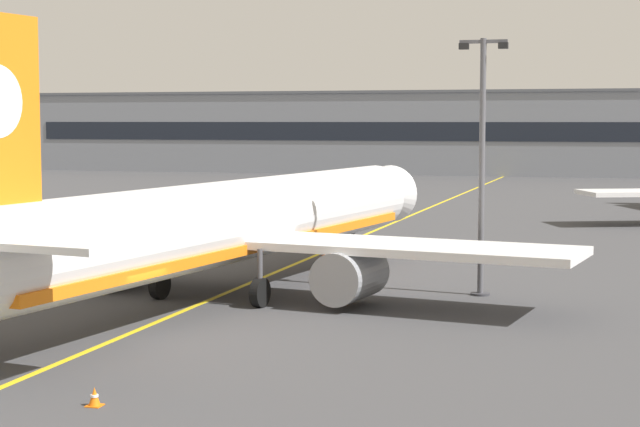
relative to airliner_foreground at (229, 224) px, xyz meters
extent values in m
plane|color=#3D3D3F|center=(-0.25, -9.57, -3.37)|extent=(400.00, 400.00, 0.00)
cube|color=yellow|center=(-0.25, 20.43, -3.37)|extent=(2.84, 179.99, 0.01)
cylinder|color=white|center=(0.02, 0.15, 0.13)|extent=(9.34, 36.15, 3.80)
cone|color=white|center=(3.02, 19.21, 0.13)|extent=(3.97, 3.13, 3.61)
cube|color=orange|center=(0.02, 0.15, -0.91)|extent=(8.81, 33.30, 0.44)
cube|color=black|center=(2.72, 17.33, 0.80)|extent=(2.99, 1.53, 0.60)
cube|color=white|center=(0.12, 0.74, -0.72)|extent=(32.36, 9.70, 0.36)
cylinder|color=gray|center=(-6.16, 0.71, -1.94)|extent=(2.83, 3.91, 2.30)
cylinder|color=black|center=(-5.88, 2.54, -1.94)|extent=(1.96, 0.48, 1.95)
cylinder|color=gray|center=(6.09, -1.21, -1.94)|extent=(2.83, 3.91, 2.30)
cylinder|color=black|center=(6.37, 0.62, -1.94)|extent=(1.96, 0.48, 1.95)
cylinder|color=#4C4C51|center=(2.27, 14.47, -1.89)|extent=(0.24, 0.24, 1.60)
cylinder|color=black|center=(2.27, 14.47, -2.92)|extent=(0.53, 0.95, 0.90)
cylinder|color=#4C4C51|center=(-2.86, -1.43, -1.59)|extent=(0.24, 0.24, 1.60)
cylinder|color=black|center=(-2.86, -1.43, -2.72)|extent=(0.60, 1.35, 1.30)
cylinder|color=#4C4C51|center=(2.28, -2.23, -1.59)|extent=(0.24, 0.24, 1.60)
cylinder|color=black|center=(2.28, -2.23, -2.72)|extent=(0.60, 1.35, 1.30)
cylinder|color=#515156|center=(11.13, 3.67, 2.59)|extent=(0.28, 0.28, 11.91)
cylinder|color=#333338|center=(11.13, 3.67, -3.32)|extent=(0.90, 0.90, 0.10)
cube|color=#515156|center=(11.13, 3.67, 8.39)|extent=(2.20, 0.16, 0.16)
cube|color=black|center=(10.23, 3.67, 8.19)|extent=(0.44, 0.36, 0.28)
cube|color=black|center=(12.03, 3.67, 8.19)|extent=(0.44, 0.36, 0.28)
cone|color=orange|center=(0.33, 15.57, -3.09)|extent=(0.36, 0.36, 0.55)
cylinder|color=white|center=(0.33, 15.57, -3.07)|extent=(0.23, 0.23, 0.07)
cube|color=orange|center=(0.33, 15.57, -3.35)|extent=(0.44, 0.44, 0.03)
cone|color=orange|center=(2.98, -18.66, -3.09)|extent=(0.36, 0.36, 0.55)
cylinder|color=white|center=(2.98, -18.66, -3.07)|extent=(0.23, 0.23, 0.07)
cube|color=orange|center=(2.98, -18.66, -3.35)|extent=(0.44, 0.44, 0.03)
cube|color=gray|center=(-3.75, 115.25, 2.76)|extent=(145.50, 12.00, 12.26)
cube|color=black|center=(-3.75, 109.20, 3.16)|extent=(139.68, 0.12, 2.80)
cube|color=#595C63|center=(-3.75, 115.25, 9.09)|extent=(145.90, 12.40, 0.40)
camera|label=1|loc=(17.28, -45.27, 4.78)|focal=59.12mm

